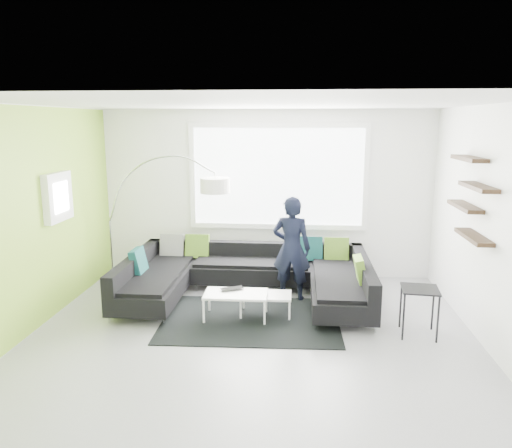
{
  "coord_description": "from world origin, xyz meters",
  "views": [
    {
      "loc": [
        0.56,
        -5.8,
        2.6
      ],
      "look_at": [
        -0.03,
        0.9,
        1.21
      ],
      "focal_mm": 35.0,
      "sensor_mm": 36.0,
      "label": 1
    }
  ],
  "objects": [
    {
      "name": "laptop",
      "position": [
        -0.31,
        0.57,
        0.37
      ],
      "size": [
        0.47,
        0.44,
        0.02
      ],
      "primitive_type": "imported",
      "rotation": [
        0.0,
        0.0,
        0.44
      ],
      "color": "black",
      "rests_on": "coffee_table"
    },
    {
      "name": "ground",
      "position": [
        0.0,
        0.0,
        0.0
      ],
      "size": [
        5.5,
        5.5,
        0.0
      ],
      "primitive_type": "plane",
      "color": "gray",
      "rests_on": "ground"
    },
    {
      "name": "sectional_sofa",
      "position": [
        -0.18,
        1.15,
        0.34
      ],
      "size": [
        3.54,
        2.19,
        0.76
      ],
      "rotation": [
        0.0,
        0.0,
        -0.0
      ],
      "color": "black",
      "rests_on": "ground"
    },
    {
      "name": "side_table",
      "position": [
        2.05,
        0.15,
        0.3
      ],
      "size": [
        0.48,
        0.48,
        0.6
      ],
      "primitive_type": "cube",
      "rotation": [
        0.0,
        0.0,
        -0.1
      ],
      "color": "black",
      "rests_on": "ground"
    },
    {
      "name": "arc_lamp",
      "position": [
        -2.43,
        1.7,
        1.05
      ],
      "size": [
        2.0,
        0.78,
        2.1
      ],
      "primitive_type": null,
      "rotation": [
        0.0,
        0.0,
        -0.09
      ],
      "color": "white",
      "rests_on": "ground"
    },
    {
      "name": "person",
      "position": [
        0.46,
        1.31,
        0.77
      ],
      "size": [
        0.68,
        0.54,
        1.55
      ],
      "primitive_type": "imported",
      "rotation": [
        0.0,
        0.0,
        2.99
      ],
      "color": "black",
      "rests_on": "ground"
    },
    {
      "name": "coffee_table",
      "position": [
        -0.07,
        0.56,
        0.18
      ],
      "size": [
        1.09,
        0.64,
        0.35
      ],
      "primitive_type": "cube",
      "rotation": [
        0.0,
        0.0,
        0.01
      ],
      "color": "white",
      "rests_on": "ground"
    },
    {
      "name": "rug",
      "position": [
        -0.06,
        0.43,
        0.01
      ],
      "size": [
        2.38,
        1.77,
        0.01
      ],
      "primitive_type": "cube",
      "rotation": [
        0.0,
        0.0,
        0.03
      ],
      "color": "black",
      "rests_on": "ground"
    },
    {
      "name": "room_shell",
      "position": [
        0.04,
        0.21,
        1.81
      ],
      "size": [
        5.54,
        5.04,
        2.82
      ],
      "color": "white",
      "rests_on": "ground"
    }
  ]
}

